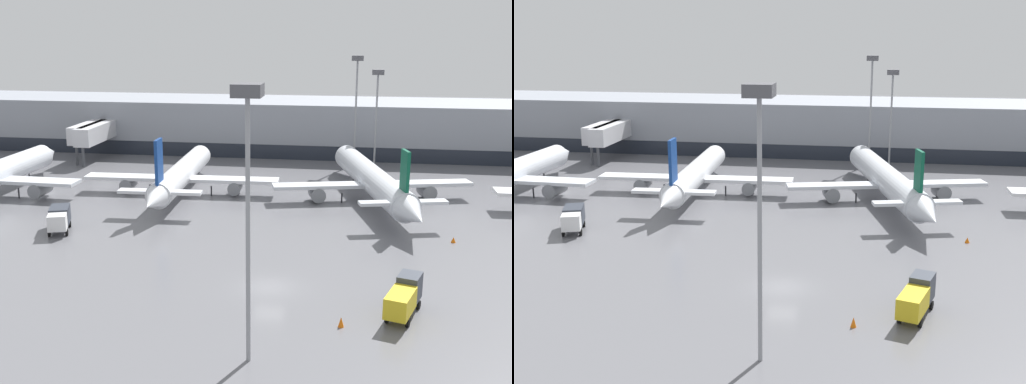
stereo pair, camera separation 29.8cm
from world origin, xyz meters
TOP-DOWN VIEW (x-y plane):
  - ground_plane at (0.00, 0.00)m, footprint 320.00×320.00m
  - terminal_building at (-0.25, 61.89)m, footprint 160.00×27.68m
  - parked_jet_1 at (9.03, 29.85)m, footprint 25.24×36.64m
  - parked_jet_3 at (-15.81, 29.26)m, footprint 25.82×32.40m
  - service_truck_0 at (-24.45, 11.60)m, footprint 3.45×5.29m
  - service_truck_1 at (10.88, -3.85)m, footprint 3.27×5.81m
  - traffic_cone_0 at (6.23, -6.57)m, footprint 0.45×0.45m
  - traffic_cone_2 at (17.03, 14.46)m, footprint 0.49×0.49m
  - apron_light_mast_1 at (0.32, -12.46)m, footprint 1.80×1.80m
  - apron_light_mast_4 at (6.50, 51.55)m, footprint 1.80×1.80m
  - apron_light_mast_5 at (9.69, 50.97)m, footprint 1.80×1.80m

SIDE VIEW (x-z plane):
  - ground_plane at x=0.00m, z-range 0.00..0.00m
  - traffic_cone_2 at x=17.03m, z-range 0.00..0.57m
  - traffic_cone_0 at x=6.23m, z-range 0.00..0.78m
  - service_truck_0 at x=-24.45m, z-range 0.28..2.81m
  - service_truck_1 at x=10.88m, z-range 0.19..2.96m
  - parked_jet_3 at x=-15.81m, z-range -1.97..7.12m
  - parked_jet_1 at x=9.03m, z-range -1.72..7.07m
  - terminal_building at x=-0.25m, z-range 0.00..9.00m
  - apron_light_mast_5 at x=9.69m, z-range 4.65..19.75m
  - apron_light_mast_4 at x=6.50m, z-range 5.07..22.24m
  - apron_light_mast_1 at x=0.32m, z-range 5.27..23.44m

